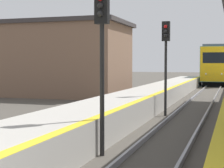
% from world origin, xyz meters
% --- Properties ---
extents(train, '(2.80, 17.01, 4.43)m').
position_xyz_m(train, '(0.00, 44.61, 2.25)').
color(train, black).
rests_on(train, ground).
extents(signal_near, '(0.36, 0.31, 4.37)m').
position_xyz_m(signal_near, '(-1.39, 6.29, 3.06)').
color(signal_near, black).
rests_on(signal_near, ground).
extents(signal_mid, '(0.36, 0.31, 4.37)m').
position_xyz_m(signal_mid, '(-1.10, 14.28, 3.06)').
color(signal_mid, black).
rests_on(signal_mid, ground).
extents(station_building, '(11.89, 6.43, 5.53)m').
position_xyz_m(station_building, '(-11.47, 22.94, 2.78)').
color(station_building, brown).
rests_on(station_building, ground).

